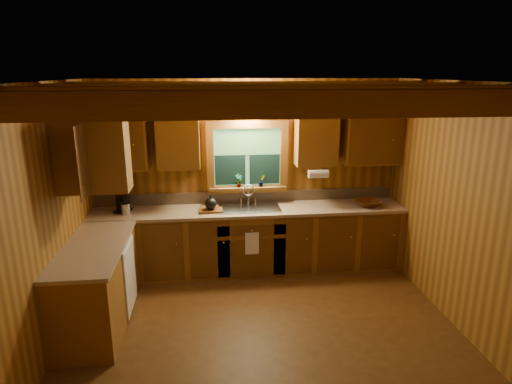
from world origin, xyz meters
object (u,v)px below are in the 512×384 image
object	(u,v)px
sink	(249,211)
coffee_maker	(122,200)
wicker_basket	(368,203)
cutting_board	(211,210)

from	to	relation	value
sink	coffee_maker	world-z (taller)	coffee_maker
wicker_basket	sink	bearing A→B (deg)	176.83
sink	wicker_basket	xyz separation A→B (m)	(1.63, -0.09, 0.09)
coffee_maker	wicker_basket	bearing A→B (deg)	15.67
sink	coffee_maker	xyz separation A→B (m)	(-1.68, 0.05, 0.19)
coffee_maker	wicker_basket	distance (m)	3.31
sink	cutting_board	xyz separation A→B (m)	(-0.52, -0.09, 0.06)
coffee_maker	cutting_board	world-z (taller)	coffee_maker
coffee_maker	cutting_board	size ratio (longest dim) A/B	0.98
sink	cutting_board	size ratio (longest dim) A/B	2.64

